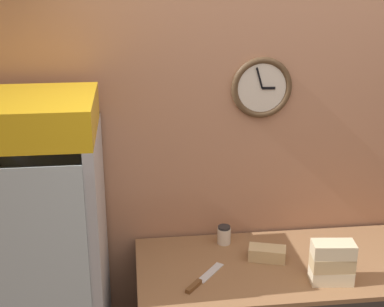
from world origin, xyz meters
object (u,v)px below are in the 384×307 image
Objects in this scene: sandwich_stack_bottom at (331,275)px; sandwich_stack_top at (333,249)px; beverage_cooler at (30,251)px; condiment_jar at (224,235)px; sandwich_stack_middle at (332,263)px; sandwich_flat_left at (267,253)px; chefs_knife at (200,281)px.

sandwich_stack_top reaches higher than sandwich_stack_bottom.
sandwich_stack_bottom is (1.53, -0.28, -0.09)m from beverage_cooler.
sandwich_stack_top is 0.68m from condiment_jar.
sandwich_stack_bottom is 0.07m from sandwich_stack_middle.
sandwich_flat_left is at bearing 136.13° from sandwich_stack_bottom.
sandwich_stack_bottom is at bearing -44.76° from condiment_jar.
beverage_cooler reaches higher than sandwich_stack_middle.
condiment_jar is at bearing 135.24° from sandwich_stack_top.
sandwich_stack_top reaches higher than sandwich_stack_middle.
sandwich_stack_top is 1.00× the size of sandwich_flat_left.
sandwich_stack_top reaches higher than sandwich_flat_left.
sandwich_stack_middle is at bearing 0.00° from sandwich_stack_bottom.
beverage_cooler reaches higher than sandwich_flat_left.
beverage_cooler reaches higher than condiment_jar.
sandwich_stack_top is at bearing -10.35° from beverage_cooler.
beverage_cooler is at bearing 169.65° from sandwich_stack_top.
sandwich_stack_middle is at bearing -43.87° from sandwich_flat_left.
sandwich_stack_bottom is at bearing -6.11° from chefs_knife.
sandwich_stack_top is (0.00, 0.00, 0.07)m from sandwich_stack_middle.
chefs_knife is (-0.40, -0.19, -0.03)m from sandwich_flat_left.
sandwich_stack_middle reaches higher than sandwich_flat_left.
sandwich_flat_left is at bearing -45.90° from condiment_jar.
beverage_cooler reaches higher than chefs_knife.
sandwich_stack_middle is (1.53, -0.28, -0.01)m from beverage_cooler.
sandwich_stack_middle is 0.67m from condiment_jar.
chefs_knife is at bearing 173.89° from sandwich_stack_middle.
beverage_cooler is at bearing 169.65° from sandwich_stack_bottom.
sandwich_stack_bottom is 1.00× the size of sandwich_stack_middle.
sandwich_stack_top is at bearing 0.00° from sandwich_stack_middle.
chefs_knife is (-0.67, 0.07, -0.18)m from sandwich_stack_top.
sandwich_stack_middle is at bearing -6.11° from chefs_knife.
sandwich_flat_left is at bearing 136.13° from sandwich_stack_top.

